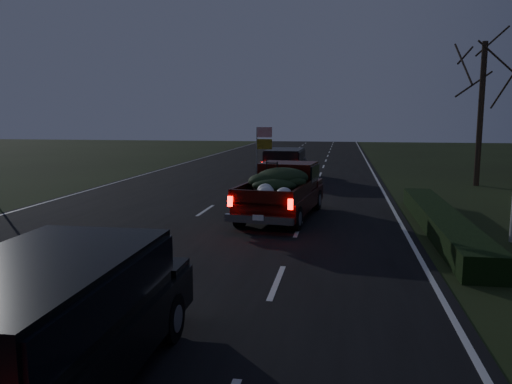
% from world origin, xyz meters
% --- Properties ---
extents(ground, '(120.00, 120.00, 0.00)m').
position_xyz_m(ground, '(0.00, 0.00, 0.00)').
color(ground, black).
rests_on(ground, ground).
extents(road_asphalt, '(14.00, 120.00, 0.02)m').
position_xyz_m(road_asphalt, '(0.00, 0.00, 0.01)').
color(road_asphalt, black).
rests_on(road_asphalt, ground).
extents(hedge_row, '(1.00, 10.00, 0.60)m').
position_xyz_m(hedge_row, '(7.80, 3.00, 0.30)').
color(hedge_row, black).
rests_on(hedge_row, ground).
extents(bare_tree_far, '(3.60, 3.60, 7.00)m').
position_xyz_m(bare_tree_far, '(11.50, 14.00, 5.23)').
color(bare_tree_far, black).
rests_on(bare_tree_far, ground).
extents(pickup_truck, '(2.57, 5.38, 2.72)m').
position_xyz_m(pickup_truck, '(2.89, 4.29, 1.02)').
color(pickup_truck, '#350B07').
rests_on(pickup_truck, ground).
extents(lead_suv, '(2.03, 4.70, 1.34)m').
position_xyz_m(lead_suv, '(1.75, 15.20, 1.02)').
color(lead_suv, black).
rests_on(lead_suv, ground).
extents(rear_suv, '(2.35, 4.97, 1.42)m').
position_xyz_m(rear_suv, '(1.49, -7.22, 1.07)').
color(rear_suv, black).
rests_on(rear_suv, ground).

